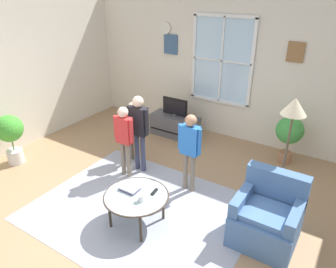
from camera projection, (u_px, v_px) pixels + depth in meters
The scene contains 17 objects.
ground_plane at pixel (136, 215), 4.48m from camera, with size 6.86×6.69×0.02m, color #9E7A56.
back_wall at pixel (230, 68), 6.21m from camera, with size 6.26×0.17×2.84m.
area_rug at pixel (142, 210), 4.55m from camera, with size 2.98×2.35×0.01m, color #999EAD.
tv_stand at pixel (175, 126), 6.66m from camera, with size 1.02×0.42×0.45m.
television at pixel (175, 107), 6.47m from camera, with size 0.55×0.08×0.38m.
armchair at pixel (267, 218), 3.93m from camera, with size 0.76×0.74×0.87m.
coffee_table at pixel (136, 197), 4.14m from camera, with size 0.86×0.86×0.45m.
book_stack at pixel (130, 188), 4.23m from camera, with size 0.26×0.18×0.04m.
cup at pixel (141, 198), 4.00m from camera, with size 0.08×0.08×0.09m, color white.
remote_near_books at pixel (154, 192), 4.18m from camera, with size 0.04×0.14×0.02m, color black.
person_blue_shirt at pixel (190, 145), 4.67m from camera, with size 0.38×0.17×1.26m.
person_black_shirt at pixel (139, 125), 5.18m from camera, with size 0.40×0.18×1.34m.
person_red_shirt at pixel (124, 134), 5.04m from camera, with size 0.37×0.17×1.22m.
person_pink_shirt at pixel (133, 125), 5.54m from camera, with size 0.33×0.15×1.10m.
potted_plant_by_window at pixel (289, 133), 5.52m from camera, with size 0.47×0.47×0.87m.
potted_plant_corner at pixel (10, 133), 5.50m from camera, with size 0.47×0.47×0.91m.
floor_lamp at pixel (292, 118), 4.03m from camera, with size 0.32×0.32×1.66m.
Camera 1 is at (2.29, -2.74, 2.96)m, focal length 34.15 mm.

